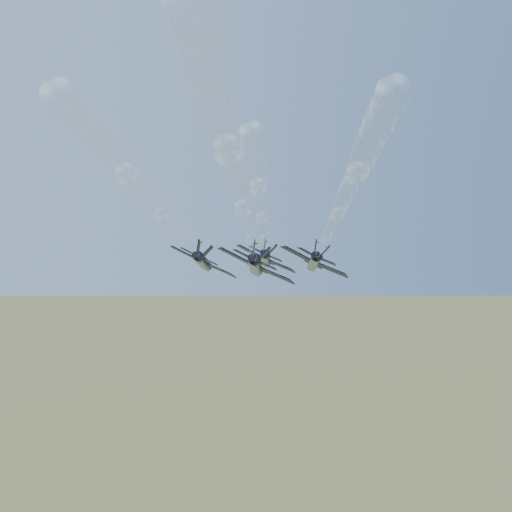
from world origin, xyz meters
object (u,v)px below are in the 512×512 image
object	(u,v)px
jet_left	(204,262)
jet_slot	(256,266)
jet_lead	(266,259)
jet_right	(314,262)

from	to	relation	value
jet_left	jet_slot	xyz separation A→B (m)	(4.46, -16.85, 0.00)
jet_lead	jet_right	size ratio (longest dim) A/B	1.00
jet_left	jet_right	size ratio (longest dim) A/B	1.00
jet_slot	jet_right	bearing A→B (deg)	55.92
jet_lead	jet_left	size ratio (longest dim) A/B	1.00
jet_lead	jet_slot	xyz separation A→B (m)	(-11.39, -25.44, 0.00)
jet_lead	jet_right	world-z (taller)	same
jet_right	jet_lead	bearing A→B (deg)	126.09
jet_left	jet_lead	bearing A→B (deg)	52.75
jet_right	jet_slot	bearing A→B (deg)	-124.08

